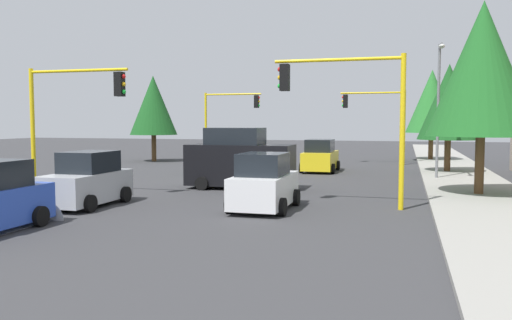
# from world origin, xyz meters

# --- Properties ---
(ground_plane) EXTENTS (120.00, 120.00, 0.00)m
(ground_plane) POSITION_xyz_m (0.00, 0.00, 0.00)
(ground_plane) COLOR #353538
(sidewalk_kerb) EXTENTS (80.00, 4.00, 0.15)m
(sidewalk_kerb) POSITION_xyz_m (-5.00, 10.50, 0.07)
(sidewalk_kerb) COLOR gray
(sidewalk_kerb) RESTS_ON ground
(lane_arrow_near) EXTENTS (2.40, 1.10, 1.10)m
(lane_arrow_near) POSITION_xyz_m (11.51, -3.00, 0.01)
(lane_arrow_near) COLOR silver
(lane_arrow_near) RESTS_ON ground
(traffic_signal_far_right) EXTENTS (0.36, 4.59, 5.30)m
(traffic_signal_far_right) POSITION_xyz_m (-14.00, -5.64, 3.77)
(traffic_signal_far_right) COLOR yellow
(traffic_signal_far_right) RESTS_ON ground
(traffic_signal_near_left) EXTENTS (0.36, 4.59, 5.37)m
(traffic_signal_near_left) POSITION_xyz_m (6.00, 5.65, 3.82)
(traffic_signal_near_left) COLOR yellow
(traffic_signal_near_left) RESTS_ON ground
(traffic_signal_near_right) EXTENTS (0.36, 4.59, 5.27)m
(traffic_signal_near_right) POSITION_xyz_m (6.00, -5.63, 3.75)
(traffic_signal_near_right) COLOR yellow
(traffic_signal_near_right) RESTS_ON ground
(traffic_signal_far_left) EXTENTS (0.36, 4.59, 5.25)m
(traffic_signal_far_left) POSITION_xyz_m (-14.00, 5.63, 3.74)
(traffic_signal_far_left) COLOR yellow
(traffic_signal_far_left) RESTS_ON ground
(street_lamp_curbside) EXTENTS (2.15, 0.28, 7.00)m
(street_lamp_curbside) POSITION_xyz_m (-3.61, 9.20, 4.35)
(street_lamp_curbside) COLOR slate
(street_lamp_curbside) RESTS_ON ground
(tree_opposite_side) EXTENTS (3.60, 3.60, 6.55)m
(tree_opposite_side) POSITION_xyz_m (-12.00, -11.00, 4.28)
(tree_opposite_side) COLOR brown
(tree_opposite_side) RESTS_ON ground
(tree_roadside_far) EXTENTS (3.85, 3.85, 7.02)m
(tree_roadside_far) POSITION_xyz_m (-18.00, 9.50, 4.60)
(tree_roadside_far) COLOR brown
(tree_roadside_far) RESTS_ON ground
(tree_roadside_mid) EXTENTS (3.53, 3.53, 6.41)m
(tree_roadside_mid) POSITION_xyz_m (-8.00, 10.00, 4.19)
(tree_roadside_mid) COLOR brown
(tree_roadside_mid) RESTS_ON ground
(tree_roadside_near) EXTENTS (4.28, 4.28, 7.83)m
(tree_roadside_near) POSITION_xyz_m (2.00, 10.50, 5.14)
(tree_roadside_near) COLOR brown
(tree_roadside_near) RESTS_ON ground
(delivery_van_black) EXTENTS (2.22, 4.80, 2.77)m
(delivery_van_black) POSITION_xyz_m (2.00, 0.36, 1.28)
(delivery_van_black) COLOR black
(delivery_van_black) RESTS_ON ground
(car_white) EXTENTS (3.61, 2.01, 1.98)m
(car_white) POSITION_xyz_m (7.25, 2.92, 0.90)
(car_white) COLOR white
(car_white) RESTS_ON ground
(car_yellow) EXTENTS (3.89, 2.07, 1.98)m
(car_yellow) POSITION_xyz_m (-7.11, 2.63, 0.90)
(car_yellow) COLOR yellow
(car_yellow) RESTS_ON ground
(car_silver) EXTENTS (3.76, 2.00, 1.98)m
(car_silver) POSITION_xyz_m (8.20, -3.47, 0.90)
(car_silver) COLOR #B2B5BA
(car_silver) RESTS_ON ground
(car_green) EXTENTS (4.11, 2.10, 1.98)m
(car_green) POSITION_xyz_m (-4.89, -2.96, 0.90)
(car_green) COLOR #1E7238
(car_green) RESTS_ON ground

